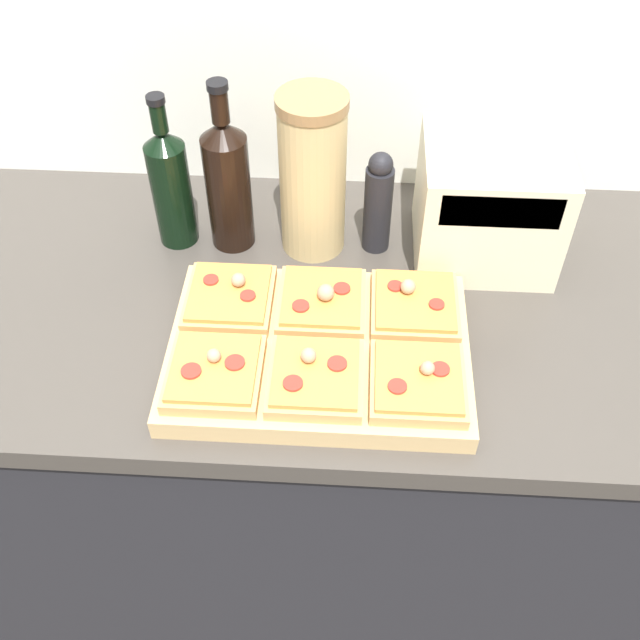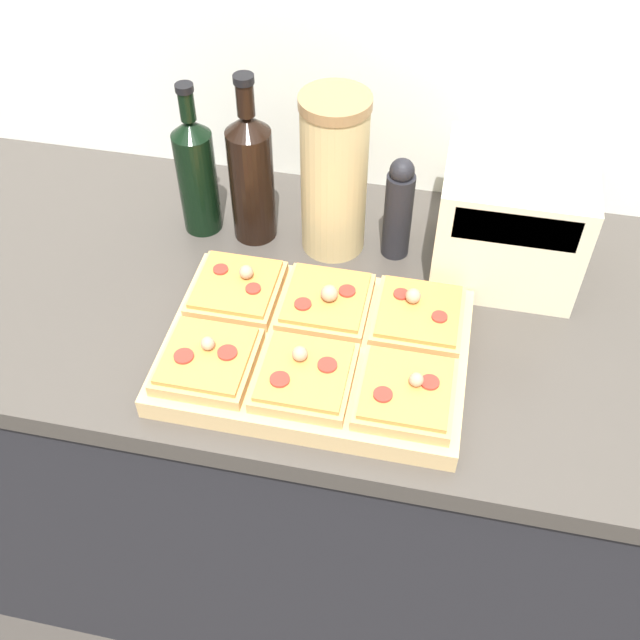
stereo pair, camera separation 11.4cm
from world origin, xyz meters
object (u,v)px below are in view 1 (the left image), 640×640
at_px(olive_oil_bottle, 171,185).
at_px(grain_jar_tall, 313,176).
at_px(pepper_mill, 378,203).
at_px(toaster_oven, 488,203).
at_px(wine_bottle, 228,182).
at_px(cutting_board, 319,351).

bearing_deg(olive_oil_bottle, grain_jar_tall, -0.00).
bearing_deg(olive_oil_bottle, pepper_mill, -0.00).
relative_size(grain_jar_tall, toaster_oven, 1.14).
height_order(olive_oil_bottle, pepper_mill, olive_oil_bottle).
height_order(grain_jar_tall, toaster_oven, grain_jar_tall).
bearing_deg(grain_jar_tall, pepper_mill, 0.00).
relative_size(wine_bottle, toaster_oven, 1.21).
bearing_deg(grain_jar_tall, wine_bottle, 180.00).
xyz_separation_m(pepper_mill, toaster_oven, (0.19, -0.00, 0.01)).
relative_size(cutting_board, olive_oil_bottle, 1.60).
bearing_deg(wine_bottle, olive_oil_bottle, 180.00).
bearing_deg(cutting_board, toaster_oven, 45.17).
bearing_deg(wine_bottle, toaster_oven, -0.11).
bearing_deg(olive_oil_bottle, toaster_oven, -0.09).
relative_size(olive_oil_bottle, grain_jar_tall, 0.98).
xyz_separation_m(cutting_board, olive_oil_bottle, (-0.27, 0.27, 0.10)).
bearing_deg(cutting_board, grain_jar_tall, 95.59).
bearing_deg(grain_jar_tall, toaster_oven, -0.16).
bearing_deg(cutting_board, wine_bottle, 121.97).
xyz_separation_m(cutting_board, grain_jar_tall, (-0.03, 0.27, 0.13)).
distance_m(olive_oil_bottle, grain_jar_tall, 0.24).
bearing_deg(olive_oil_bottle, cutting_board, -45.37).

